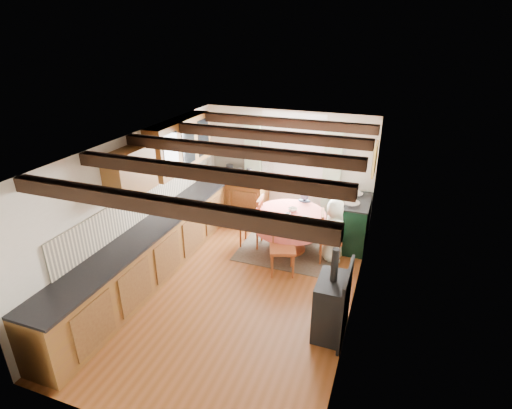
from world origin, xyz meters
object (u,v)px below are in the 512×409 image
at_px(cup, 288,215).
at_px(chair_right, 331,237).
at_px(chair_left, 251,221).
at_px(chair_near, 283,247).
at_px(dining_table, 289,232).
at_px(cast_iron_stove, 332,292).
at_px(aga_range, 350,222).
at_px(child_far, 304,214).
at_px(child_right, 334,230).

bearing_deg(cup, chair_right, 7.59).
bearing_deg(chair_left, chair_near, 44.11).
relative_size(chair_near, chair_right, 1.05).
distance_m(dining_table, cast_iron_stove, 2.28).
relative_size(aga_range, child_far, 1.02).
xyz_separation_m(chair_left, aga_range, (1.78, 0.68, -0.03)).
xyz_separation_m(dining_table, cast_iron_stove, (1.14, -1.96, 0.27)).
xyz_separation_m(aga_range, child_far, (-0.91, -0.03, 0.03)).
distance_m(chair_left, child_far, 1.09).
distance_m(chair_near, child_far, 1.39).
distance_m(chair_near, cup, 0.67).
height_order(dining_table, chair_near, chair_near).
bearing_deg(child_far, chair_near, 91.94).
bearing_deg(chair_near, chair_left, 119.22).
xyz_separation_m(cast_iron_stove, cup, (-1.12, 1.77, 0.17)).
xyz_separation_m(chair_near, cast_iron_stove, (1.04, -1.20, 0.16)).
distance_m(chair_left, aga_range, 1.91).
bearing_deg(chair_near, cast_iron_stove, -68.50).
bearing_deg(aga_range, child_right, -107.37).
bearing_deg(chair_right, chair_left, 75.73).
bearing_deg(child_right, aga_range, -31.14).
bearing_deg(aga_range, dining_table, -147.62).
bearing_deg(cup, aga_range, 39.91).
distance_m(chair_right, cup, 0.85).
bearing_deg(chair_near, cup, 78.05).
bearing_deg(dining_table, child_right, -1.00).
bearing_deg(aga_range, chair_left, -159.25).
bearing_deg(cast_iron_stove, chair_right, 100.69).
xyz_separation_m(cast_iron_stove, child_right, (-0.32, 1.95, -0.08)).
relative_size(chair_near, aga_range, 0.97).
xyz_separation_m(chair_right, child_far, (-0.67, 0.72, 0.03)).
height_order(chair_left, aga_range, chair_left).
distance_m(chair_left, cast_iron_stove, 2.71).
height_order(chair_near, cast_iron_stove, cast_iron_stove).
height_order(dining_table, aga_range, aga_range).
bearing_deg(cup, cast_iron_stove, -57.62).
height_order(chair_left, child_far, child_far).
relative_size(child_far, child_right, 0.87).
bearing_deg(chair_left, aga_range, 106.02).
xyz_separation_m(chair_near, child_right, (0.73, 0.75, 0.08)).
height_order(chair_right, cast_iron_stove, cast_iron_stove).
xyz_separation_m(dining_table, child_right, (0.82, -0.01, 0.19)).
relative_size(chair_near, child_right, 0.86).
relative_size(chair_near, cast_iron_stove, 0.76).
xyz_separation_m(chair_near, cup, (-0.08, 0.57, 0.33)).
distance_m(cast_iron_stove, cup, 2.10).
bearing_deg(aga_range, cup, -140.09).
relative_size(child_right, cup, 12.39).
relative_size(chair_near, cup, 10.69).
distance_m(aga_range, child_far, 0.91).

